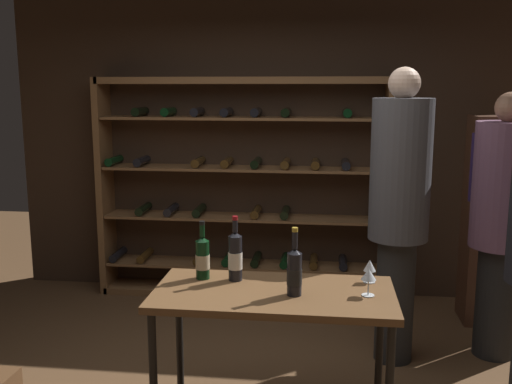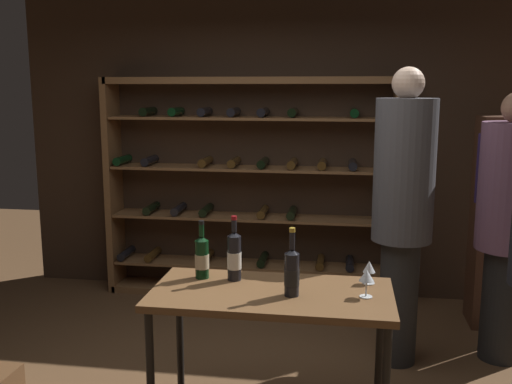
{
  "view_description": "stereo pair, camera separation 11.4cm",
  "coord_description": "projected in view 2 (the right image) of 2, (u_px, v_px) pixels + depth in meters",
  "views": [
    {
      "loc": [
        0.54,
        -3.19,
        1.92
      ],
      "look_at": [
        0.14,
        0.14,
        1.31
      ],
      "focal_mm": 40.74,
      "sensor_mm": 36.0,
      "label": 1
    },
    {
      "loc": [
        0.65,
        -3.17,
        1.92
      ],
      "look_at": [
        0.14,
        0.14,
        1.31
      ],
      "focal_mm": 40.74,
      "sensor_mm": 36.0,
      "label": 2
    }
  ],
  "objects": [
    {
      "name": "tasting_table",
      "position": [
        271.0,
        305.0,
        3.16
      ],
      "size": [
        1.31,
        0.65,
        0.83
      ],
      "color": "brown",
      "rests_on": "ground"
    },
    {
      "name": "wine_rack",
      "position": [
        248.0,
        190.0,
        5.27
      ],
      "size": [
        2.64,
        0.32,
        2.0
      ],
      "color": "brown",
      "rests_on": "ground"
    },
    {
      "name": "wine_glass_stemmed_center",
      "position": [
        369.0,
        268.0,
        3.25
      ],
      "size": [
        0.07,
        0.07,
        0.13
      ],
      "color": "silver",
      "rests_on": "tasting_table"
    },
    {
      "name": "person_bystander_dark_jacket",
      "position": [
        403.0,
        203.0,
        3.93
      ],
      "size": [
        0.41,
        0.41,
        2.05
      ],
      "rotation": [
        0.0,
        0.0,
        -1.12
      ],
      "color": "#2A2A2A",
      "rests_on": "ground"
    },
    {
      "name": "wine_glass_stemmed_right",
      "position": [
        367.0,
        277.0,
        3.04
      ],
      "size": [
        0.08,
        0.08,
        0.15
      ],
      "color": "silver",
      "rests_on": "tasting_table"
    },
    {
      "name": "wine_bottle_gold_foil",
      "position": [
        234.0,
        256.0,
        3.31
      ],
      "size": [
        0.08,
        0.08,
        0.38
      ],
      "color": "black",
      "rests_on": "tasting_table"
    },
    {
      "name": "display_cabinet",
      "position": [
        502.0,
        223.0,
        4.63
      ],
      "size": [
        0.44,
        0.36,
        1.7
      ],
      "primitive_type": "cube",
      "color": "#4C2D1E",
      "rests_on": "ground"
    },
    {
      "name": "person_guest_blue_shirt",
      "position": [
        509.0,
        216.0,
        3.99
      ],
      "size": [
        0.44,
        0.44,
        1.89
      ],
      "rotation": [
        0.0,
        0.0,
        2.06
      ],
      "color": "black",
      "rests_on": "ground"
    },
    {
      "name": "wine_bottle_red_label",
      "position": [
        202.0,
        257.0,
        3.35
      ],
      "size": [
        0.08,
        0.08,
        0.34
      ],
      "color": "black",
      "rests_on": "tasting_table"
    },
    {
      "name": "wine_bottle_green_slim",
      "position": [
        292.0,
        272.0,
        3.06
      ],
      "size": [
        0.08,
        0.08,
        0.37
      ],
      "color": "black",
      "rests_on": "tasting_table"
    },
    {
      "name": "back_wall",
      "position": [
        275.0,
        142.0,
        5.37
      ],
      "size": [
        4.73,
        0.1,
        2.83
      ],
      "primitive_type": "cube",
      "color": "#3D2B1E",
      "rests_on": "ground"
    }
  ]
}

